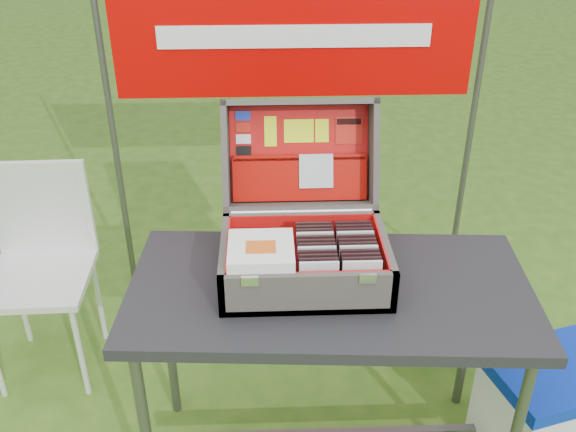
{
  "coord_description": "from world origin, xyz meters",
  "views": [
    {
      "loc": [
        -0.14,
        -1.73,
        2.02
      ],
      "look_at": [
        -0.07,
        0.1,
        0.96
      ],
      "focal_mm": 40.0,
      "sensor_mm": 36.0,
      "label": 1
    }
  ],
  "objects_px": {
    "suitcase": "(304,206)",
    "cooler": "(549,408)",
    "cardboard_box": "(429,317)",
    "table": "(326,378)",
    "chair": "(39,282)"
  },
  "relations": [
    {
      "from": "table",
      "to": "suitcase",
      "type": "distance_m",
      "value": 0.65
    },
    {
      "from": "table",
      "to": "cardboard_box",
      "type": "height_order",
      "value": "table"
    },
    {
      "from": "table",
      "to": "chair",
      "type": "height_order",
      "value": "chair"
    },
    {
      "from": "cardboard_box",
      "to": "suitcase",
      "type": "bearing_deg",
      "value": -138.51
    },
    {
      "from": "chair",
      "to": "cardboard_box",
      "type": "xyz_separation_m",
      "value": [
        1.66,
        0.02,
        -0.25
      ]
    },
    {
      "from": "suitcase",
      "to": "cooler",
      "type": "bearing_deg",
      "value": -5.3
    },
    {
      "from": "table",
      "to": "suitcase",
      "type": "bearing_deg",
      "value": 132.18
    },
    {
      "from": "chair",
      "to": "suitcase",
      "type": "bearing_deg",
      "value": -23.96
    },
    {
      "from": "suitcase",
      "to": "chair",
      "type": "relative_size",
      "value": 0.59
    },
    {
      "from": "suitcase",
      "to": "cardboard_box",
      "type": "bearing_deg",
      "value": 37.66
    },
    {
      "from": "suitcase",
      "to": "cardboard_box",
      "type": "relative_size",
      "value": 1.3
    },
    {
      "from": "suitcase",
      "to": "cooler",
      "type": "relative_size",
      "value": 1.15
    },
    {
      "from": "suitcase",
      "to": "cooler",
      "type": "distance_m",
      "value": 1.24
    },
    {
      "from": "cooler",
      "to": "table",
      "type": "bearing_deg",
      "value": 165.59
    },
    {
      "from": "chair",
      "to": "table",
      "type": "bearing_deg",
      "value": -26.74
    }
  ]
}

